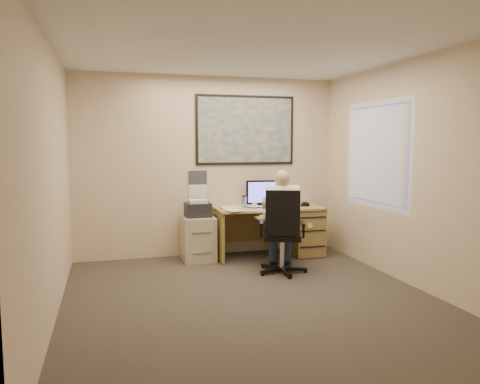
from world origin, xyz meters
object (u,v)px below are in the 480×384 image
object	(u,v)px
filing_cabinet	(198,234)
office_chair	(285,249)
desk	(288,226)
person	(281,221)

from	to	relation	value
filing_cabinet	office_chair	distance (m)	1.39
desk	person	xyz separation A→B (m)	(-0.45, -0.89, 0.23)
desk	office_chair	world-z (taller)	desk
desk	person	distance (m)	1.03
desk	office_chair	xyz separation A→B (m)	(-0.43, -0.97, -0.12)
office_chair	filing_cabinet	bearing A→B (deg)	153.47
filing_cabinet	person	bearing A→B (deg)	-44.05
office_chair	person	bearing A→B (deg)	122.45
office_chair	person	size ratio (longest dim) A/B	0.82
filing_cabinet	desk	bearing A→B (deg)	-1.00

